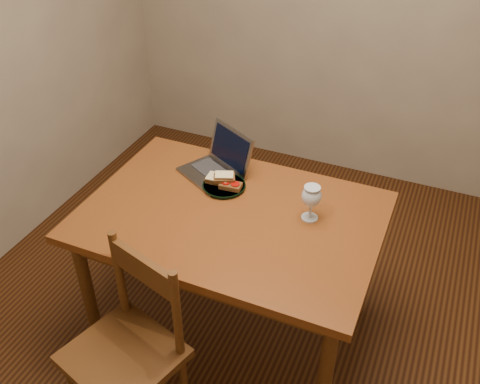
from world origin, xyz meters
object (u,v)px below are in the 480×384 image
at_px(table, 231,228).
at_px(plate, 224,186).
at_px(chair, 126,343).
at_px(milk_glass, 311,203).
at_px(laptop, 220,162).

xyz_separation_m(table, plate, (-0.11, 0.16, 0.09)).
bearing_deg(chair, plate, 101.60).
height_order(milk_glass, laptop, laptop).
relative_size(plate, laptop, 0.54).
relative_size(chair, laptop, 1.34).
bearing_deg(plate, table, -55.96).
distance_m(table, milk_glass, 0.38).
bearing_deg(chair, milk_glass, 71.68).
height_order(table, milk_glass, milk_glass).
distance_m(milk_glass, laptop, 0.54).
height_order(table, laptop, laptop).
xyz_separation_m(plate, milk_glass, (0.44, -0.06, 0.08)).
distance_m(table, plate, 0.22).
relative_size(chair, plate, 2.49).
relative_size(table, plate, 6.39).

